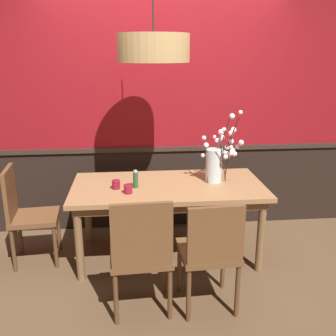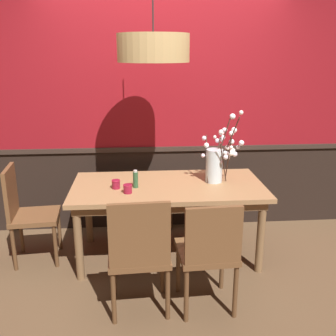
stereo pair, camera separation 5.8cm
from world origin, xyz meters
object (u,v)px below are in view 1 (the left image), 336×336
chair_near_side_right (211,250)px  pendant_lamp (153,48)px  chair_far_side_right (182,175)px  chair_near_side_left (141,252)px  chair_head_west_end (25,211)px  dining_table (168,193)px  vase_with_blossoms (217,161)px  condiment_bottle (136,179)px  candle_holder_nearer_center (116,184)px  candle_holder_nearer_edge (128,189)px

chair_near_side_right → pendant_lamp: size_ratio=1.12×
chair_far_side_right → pendant_lamp: bearing=-112.2°
chair_near_side_left → chair_far_side_right: bearing=73.2°
chair_far_side_right → chair_head_west_end: chair_far_side_right is taller
dining_table → chair_near_side_left: (-0.28, -0.86, -0.12)m
dining_table → vase_with_blossoms: size_ratio=2.70×
pendant_lamp → condiment_bottle: bearing=-173.3°
chair_near_side_right → pendant_lamp: pendant_lamp is taller
dining_table → chair_near_side_right: chair_near_side_right is taller
candle_holder_nearer_center → chair_head_west_end: bearing=174.3°
chair_near_side_right → candle_holder_nearer_center: chair_near_side_right is taller
pendant_lamp → candle_holder_nearer_center: bearing=-174.2°
candle_holder_nearer_edge → condiment_bottle: size_ratio=0.49×
chair_far_side_right → vase_with_blossoms: vase_with_blossoms is taller
candle_holder_nearer_edge → pendant_lamp: size_ratio=0.10×
candle_holder_nearer_edge → candle_holder_nearer_center: bearing=130.6°
chair_head_west_end → pendant_lamp: bearing=-2.4°
pendant_lamp → chair_near_side_left: bearing=-100.5°
chair_near_side_left → vase_with_blossoms: size_ratio=1.44×
chair_head_west_end → chair_near_side_right: 1.78m
vase_with_blossoms → candle_holder_nearer_edge: bearing=-163.2°
vase_with_blossoms → condiment_bottle: (-0.77, -0.11, -0.12)m
chair_head_west_end → condiment_bottle: chair_head_west_end is taller
chair_head_west_end → candle_holder_nearer_edge: bearing=-12.5°
dining_table → candle_holder_nearer_edge: bearing=-152.3°
dining_table → chair_near_side_right: bearing=-74.7°
chair_near_side_left → candle_holder_nearer_edge: chair_near_side_left is taller
condiment_bottle → dining_table: bearing=10.0°
dining_table → chair_near_side_left: size_ratio=1.88×
dining_table → pendant_lamp: (-0.12, -0.03, 1.30)m
chair_near_side_left → chair_near_side_right: size_ratio=1.04×
chair_head_west_end → dining_table: bearing=-0.7°
dining_table → candle_holder_nearer_center: bearing=-171.9°
chair_near_side_left → candle_holder_nearer_center: bearing=104.1°
chair_far_side_right → chair_near_side_right: (-0.01, -1.74, -0.03)m
dining_table → pendant_lamp: 1.30m
vase_with_blossoms → pendant_lamp: 1.18m
dining_table → chair_far_side_right: size_ratio=1.82×
chair_head_west_end → candle_holder_nearer_center: chair_head_west_end is taller
dining_table → chair_far_side_right: chair_far_side_right is taller
chair_head_west_end → vase_with_blossoms: 1.84m
candle_holder_nearer_edge → condiment_bottle: (0.07, 0.14, 0.04)m
vase_with_blossoms → candle_holder_nearer_center: size_ratio=8.15×
chair_near_side_left → condiment_bottle: (-0.02, 0.81, 0.29)m
chair_near_side_left → candle_holder_nearer_center: 0.85m
chair_near_side_right → chair_far_side_right: bearing=89.6°
candle_holder_nearer_edge → chair_near_side_left: bearing=-82.2°
chair_far_side_right → chair_near_side_left: bearing=-106.8°
vase_with_blossoms → candle_holder_nearer_center: bearing=-172.3°
dining_table → condiment_bottle: bearing=-170.0°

